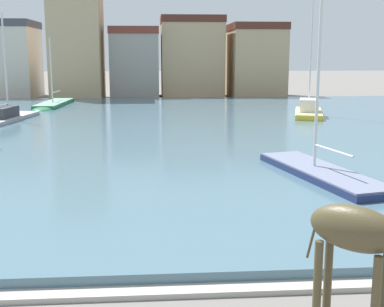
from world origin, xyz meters
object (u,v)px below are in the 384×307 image
giraffe_statue (362,235)px  sailboat_green (52,106)px  sailboat_yellow (308,112)px  sailboat_grey (8,118)px  sailboat_navy (311,172)px

giraffe_statue → sailboat_green: (-12.22, 40.09, -1.82)m
sailboat_yellow → sailboat_grey: 22.17m
sailboat_yellow → sailboat_navy: bearing=-106.4°
sailboat_grey → sailboat_green: size_ratio=0.92×
sailboat_green → sailboat_navy: bearing=-61.4°
sailboat_navy → sailboat_yellow: (5.64, 19.12, 0.20)m
sailboat_grey → sailboat_yellow: bearing=2.5°
sailboat_grey → giraffe_statue: bearing=-66.0°
sailboat_navy → sailboat_grey: 24.55m
giraffe_statue → sailboat_grey: size_ratio=0.49×
sailboat_navy → sailboat_yellow: bearing=73.6°
giraffe_statue → sailboat_yellow: size_ratio=0.44×
sailboat_navy → sailboat_grey: size_ratio=0.99×
giraffe_statue → sailboat_grey: (-13.51, 30.30, -1.71)m
sailboat_green → giraffe_statue: bearing=-73.0°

